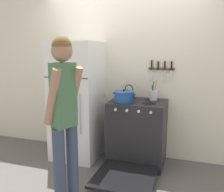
# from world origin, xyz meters

# --- Properties ---
(ground_plane) EXTENTS (14.00, 14.00, 0.00)m
(ground_plane) POSITION_xyz_m (0.00, 0.00, 0.00)
(ground_plane) COLOR #5B5654
(wall_back) EXTENTS (10.00, 0.06, 2.55)m
(wall_back) POSITION_xyz_m (0.00, 0.03, 1.27)
(wall_back) COLOR silver
(wall_back) RESTS_ON ground_plane
(refrigerator) EXTENTS (0.68, 0.72, 1.77)m
(refrigerator) POSITION_xyz_m (-0.63, -0.34, 0.88)
(refrigerator) COLOR white
(refrigerator) RESTS_ON ground_plane
(stove_range) EXTENTS (0.79, 1.36, 0.93)m
(stove_range) POSITION_xyz_m (0.30, -0.34, 0.46)
(stove_range) COLOR #232326
(stove_range) RESTS_ON ground_plane
(dutch_oven_pot) EXTENTS (0.32, 0.28, 0.18)m
(dutch_oven_pot) POSITION_xyz_m (0.12, -0.42, 1.01)
(dutch_oven_pot) COLOR #1E4C9E
(dutch_oven_pot) RESTS_ON stove_range
(tea_kettle) EXTENTS (0.21, 0.17, 0.21)m
(tea_kettle) POSITION_xyz_m (0.14, -0.18, 0.99)
(tea_kettle) COLOR black
(tea_kettle) RESTS_ON stove_range
(utensil_jar) EXTENTS (0.11, 0.11, 0.28)m
(utensil_jar) POSITION_xyz_m (0.50, -0.18, 1.01)
(utensil_jar) COLOR silver
(utensil_jar) RESTS_ON stove_range
(person) EXTENTS (0.38, 0.43, 1.78)m
(person) POSITION_xyz_m (-0.20, -1.52, 1.02)
(person) COLOR #38425B
(person) RESTS_ON ground_plane
(wall_knife_strip) EXTENTS (0.38, 0.03, 0.33)m
(wall_knife_strip) POSITION_xyz_m (0.58, -0.02, 1.38)
(wall_knife_strip) COLOR brown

